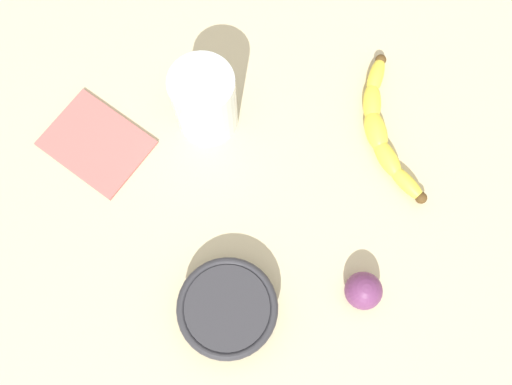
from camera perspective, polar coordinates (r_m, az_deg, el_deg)
name	(u,v)px	position (r cm, az deg, el deg)	size (l,w,h in cm)	color
wooden_tabletop	(291,205)	(82.22, 3.68, -1.28)	(120.00, 120.00, 3.00)	beige
banana	(383,130)	(84.76, 13.16, 6.45)	(24.12, 10.09, 3.21)	yellow
smoothie_glass	(205,102)	(79.69, -5.39, 9.43)	(9.23, 9.23, 12.64)	silver
ceramic_bowl	(228,309)	(75.38, -2.99, -12.10)	(13.70, 13.70, 4.69)	#2D2D33
plum_fruit	(363,291)	(77.09, 11.23, -10.10)	(5.26, 5.26, 5.26)	#6B3360
folded_napkin	(96,143)	(86.67, -16.45, 4.99)	(15.10, 11.41, 0.60)	#BC6660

